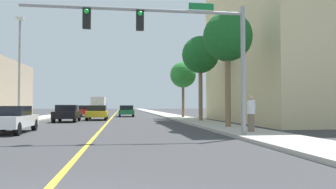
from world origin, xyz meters
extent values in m
plane|color=#38383A|center=(0.00, 42.00, 0.00)|extent=(192.00, 192.00, 0.00)
cube|color=#B2ADA3|center=(-7.39, 42.00, 0.07)|extent=(2.74, 168.00, 0.15)
cube|color=#B2ADA3|center=(7.39, 42.00, 0.07)|extent=(2.74, 168.00, 0.15)
cube|color=yellow|center=(0.00, 42.00, 0.00)|extent=(0.16, 144.00, 0.01)
cube|color=beige|center=(19.01, 21.54, 7.58)|extent=(17.54, 16.77, 15.17)
cylinder|color=gray|center=(6.42, 9.15, 2.95)|extent=(0.20, 0.20, 5.59)
cylinder|color=gray|center=(1.78, 9.15, 5.41)|extent=(9.28, 0.14, 0.14)
cube|color=black|center=(1.94, 9.15, 4.96)|extent=(0.32, 0.24, 0.84)
sphere|color=green|center=(1.94, 9.01, 5.21)|extent=(0.20, 0.20, 0.20)
cube|color=black|center=(-0.23, 9.15, 4.96)|extent=(0.32, 0.24, 0.84)
sphere|color=green|center=(-0.23, 9.01, 5.21)|extent=(0.20, 0.20, 0.20)
cube|color=#147233|center=(4.57, 9.15, 5.66)|extent=(1.10, 0.04, 0.28)
cylinder|color=gray|center=(-6.52, 21.41, 4.01)|extent=(0.16, 0.16, 7.72)
cube|color=beige|center=(-6.52, 21.41, 8.02)|extent=(0.56, 0.28, 0.20)
cylinder|color=brown|center=(7.48, 14.36, 2.85)|extent=(0.33, 0.33, 5.40)
sphere|color=#195B23|center=(7.48, 14.36, 5.55)|extent=(2.96, 2.96, 2.96)
cone|color=#195B23|center=(8.36, 14.50, 5.35)|extent=(0.61, 1.45, 1.52)
cone|color=#195B23|center=(7.58, 15.25, 5.35)|extent=(1.43, 0.57, 1.44)
cone|color=#195B23|center=(6.60, 14.50, 5.35)|extent=(0.60, 1.37, 1.45)
cone|color=#195B23|center=(7.65, 13.49, 5.35)|extent=(1.65, 0.75, 1.34)
cylinder|color=brown|center=(7.75, 22.33, 2.93)|extent=(0.34, 0.34, 5.57)
sphere|color=#195B23|center=(7.75, 22.33, 5.72)|extent=(3.13, 3.13, 3.13)
cone|color=#195B23|center=(8.69, 22.28, 5.52)|extent=(0.49, 1.38, 1.67)
cone|color=#195B23|center=(8.05, 23.22, 5.52)|extent=(1.57, 0.87, 1.67)
cone|color=#195B23|center=(6.99, 22.88, 5.52)|extent=(0.97, 1.13, 1.54)
cone|color=#195B23|center=(6.94, 21.85, 5.52)|extent=(1.04, 1.41, 1.77)
cone|color=#195B23|center=(7.88, 21.40, 5.52)|extent=(1.54, 0.63, 1.50)
cylinder|color=brown|center=(7.75, 30.29, 2.46)|extent=(0.29, 0.29, 4.62)
sphere|color=#287F33|center=(7.75, 30.29, 4.77)|extent=(2.83, 2.83, 2.83)
cone|color=#287F33|center=(8.59, 30.40, 4.57)|extent=(0.59, 1.44, 1.29)
cone|color=#287F33|center=(8.30, 30.94, 4.57)|extent=(1.21, 1.12, 1.28)
cone|color=#287F33|center=(7.27, 30.98, 4.57)|extent=(1.21, 0.99, 1.52)
cone|color=#287F33|center=(6.91, 30.39, 4.57)|extent=(0.58, 1.53, 1.36)
cone|color=#287F33|center=(7.34, 29.55, 4.57)|extent=(1.48, 1.13, 1.26)
cone|color=#287F33|center=(8.07, 29.51, 4.57)|extent=(1.20, 0.77, 1.47)
cube|color=black|center=(-3.46, 24.29, 0.61)|extent=(1.87, 3.83, 0.59)
cube|color=black|center=(-3.46, 24.30, 1.18)|extent=(1.65, 1.88, 0.55)
cylinder|color=black|center=(-4.30, 25.65, 0.32)|extent=(0.22, 0.64, 0.64)
cylinder|color=black|center=(-2.63, 25.65, 0.32)|extent=(0.22, 0.64, 0.64)
cylinder|color=black|center=(-4.30, 22.92, 0.32)|extent=(0.22, 0.64, 0.64)
cylinder|color=black|center=(-2.63, 22.92, 0.32)|extent=(0.22, 0.64, 0.64)
cube|color=red|center=(-3.31, 37.51, 0.61)|extent=(1.76, 4.11, 0.59)
cube|color=black|center=(-3.31, 37.30, 1.17)|extent=(1.55, 2.07, 0.51)
cylinder|color=black|center=(-4.09, 39.01, 0.32)|extent=(0.22, 0.64, 0.64)
cylinder|color=black|center=(-2.53, 39.01, 0.32)|extent=(0.22, 0.64, 0.64)
cylinder|color=black|center=(-4.09, 36.00, 0.32)|extent=(0.22, 0.64, 0.64)
cylinder|color=black|center=(-2.53, 36.00, 0.32)|extent=(0.22, 0.64, 0.64)
cube|color=#196638|center=(1.72, 36.81, 0.60)|extent=(1.90, 4.21, 0.55)
cube|color=black|center=(1.72, 36.80, 1.15)|extent=(1.66, 2.07, 0.55)
cylinder|color=black|center=(0.89, 38.36, 0.32)|extent=(0.22, 0.64, 0.64)
cylinder|color=black|center=(2.56, 38.35, 0.32)|extent=(0.22, 0.64, 0.64)
cylinder|color=black|center=(0.88, 35.26, 0.32)|extent=(0.22, 0.64, 0.64)
cylinder|color=black|center=(2.55, 35.25, 0.32)|extent=(0.22, 0.64, 0.64)
cube|color=white|center=(-4.46, 13.22, 0.61)|extent=(1.92, 4.29, 0.57)
cube|color=black|center=(-4.46, 13.25, 1.14)|extent=(1.66, 2.05, 0.49)
cylinder|color=black|center=(-3.61, 11.65, 0.32)|extent=(0.23, 0.64, 0.64)
cylinder|color=black|center=(-3.67, 14.81, 0.32)|extent=(0.23, 0.64, 0.64)
cylinder|color=black|center=(-5.31, 14.78, 0.32)|extent=(0.23, 0.64, 0.64)
cube|color=gold|center=(-1.19, 27.89, 0.60)|extent=(1.96, 4.40, 0.56)
cube|color=black|center=(-1.19, 27.84, 1.15)|extent=(1.70, 2.25, 0.54)
cylinder|color=black|center=(-2.07, 29.52, 0.32)|extent=(0.23, 0.64, 0.64)
cylinder|color=black|center=(-0.35, 29.54, 0.32)|extent=(0.23, 0.64, 0.64)
cylinder|color=black|center=(-2.03, 26.24, 0.32)|extent=(0.23, 0.64, 0.64)
cylinder|color=black|center=(-0.32, 26.26, 0.32)|extent=(0.23, 0.64, 0.64)
cube|color=#BCBCC1|center=(-3.06, 45.11, 0.62)|extent=(1.87, 4.20, 0.60)
cube|color=black|center=(-3.06, 45.07, 1.12)|extent=(1.62, 1.92, 0.40)
cylinder|color=black|center=(-3.84, 46.66, 0.32)|extent=(0.23, 0.64, 0.64)
cylinder|color=black|center=(-2.23, 46.64, 0.32)|extent=(0.23, 0.64, 0.64)
cylinder|color=black|center=(-3.89, 43.58, 0.32)|extent=(0.23, 0.64, 0.64)
cylinder|color=black|center=(-2.27, 43.56, 0.32)|extent=(0.23, 0.64, 0.64)
cube|color=#194799|center=(-3.18, 62.11, 1.25)|extent=(2.43, 2.38, 1.60)
cube|color=beige|center=(-3.24, 57.92, 1.71)|extent=(2.48, 6.06, 2.51)
cylinder|color=black|center=(-4.23, 62.12, 0.45)|extent=(0.29, 0.90, 0.90)
cylinder|color=black|center=(-2.13, 62.10, 0.45)|extent=(0.29, 0.90, 0.90)
cylinder|color=black|center=(-4.31, 56.43, 0.45)|extent=(0.29, 0.90, 0.90)
cylinder|color=black|center=(-2.21, 56.40, 0.45)|extent=(0.29, 0.90, 0.90)
cylinder|color=#726651|center=(7.37, 10.63, 0.57)|extent=(0.32, 0.32, 0.85)
cylinder|color=silver|center=(7.37, 10.63, 1.33)|extent=(0.38, 0.38, 0.67)
sphere|color=tan|center=(7.37, 10.63, 1.78)|extent=(0.23, 0.23, 0.23)
camera|label=1|loc=(1.24, -4.22, 1.41)|focal=34.52mm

